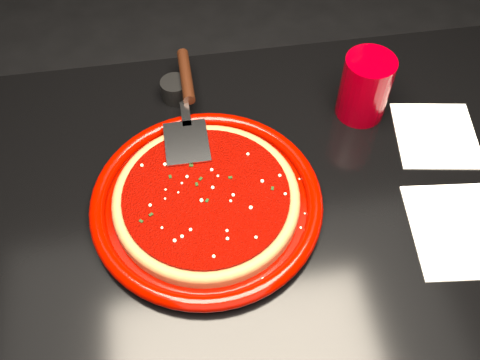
% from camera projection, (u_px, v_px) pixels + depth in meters
% --- Properties ---
extents(floor, '(4.00, 4.00, 0.01)m').
position_uv_depth(floor, '(253.00, 358.00, 1.49)').
color(floor, black).
rests_on(floor, ground).
extents(table, '(1.20, 0.80, 0.75)m').
position_uv_depth(table, '(256.00, 304.00, 1.18)').
color(table, black).
rests_on(table, floor).
extents(plate, '(0.42, 0.42, 0.03)m').
position_uv_depth(plate, '(207.00, 201.00, 0.87)').
color(plate, '#6F0400').
rests_on(plate, table).
extents(pizza_crust, '(0.34, 0.34, 0.02)m').
position_uv_depth(pizza_crust, '(206.00, 200.00, 0.87)').
color(pizza_crust, brown).
rests_on(pizza_crust, plate).
extents(pizza_crust_rim, '(0.34, 0.34, 0.02)m').
position_uv_depth(pizza_crust_rim, '(206.00, 197.00, 0.86)').
color(pizza_crust_rim, brown).
rests_on(pizza_crust_rim, plate).
extents(pizza_sauce, '(0.30, 0.30, 0.01)m').
position_uv_depth(pizza_sauce, '(206.00, 195.00, 0.86)').
color(pizza_sauce, '#710400').
rests_on(pizza_sauce, plate).
extents(parmesan_dusting, '(0.26, 0.26, 0.01)m').
position_uv_depth(parmesan_dusting, '(206.00, 193.00, 0.85)').
color(parmesan_dusting, beige).
rests_on(parmesan_dusting, plate).
extents(basil_flecks, '(0.24, 0.24, 0.00)m').
position_uv_depth(basil_flecks, '(206.00, 193.00, 0.85)').
color(basil_flecks, black).
rests_on(basil_flecks, plate).
extents(pizza_server, '(0.09, 0.32, 0.02)m').
position_uv_depth(pizza_server, '(187.00, 105.00, 0.95)').
color(pizza_server, silver).
rests_on(pizza_server, plate).
extents(cup, '(0.12, 0.12, 0.13)m').
position_uv_depth(cup, '(365.00, 87.00, 0.96)').
color(cup, '#8F000B').
rests_on(cup, table).
extents(napkin_a, '(0.19, 0.19, 0.00)m').
position_uv_depth(napkin_a, '(466.00, 230.00, 0.86)').
color(napkin_a, white).
rests_on(napkin_a, table).
extents(napkin_b, '(0.17, 0.18, 0.00)m').
position_uv_depth(napkin_b, '(436.00, 135.00, 0.97)').
color(napkin_b, white).
rests_on(napkin_b, table).
extents(ramekin, '(0.06, 0.06, 0.04)m').
position_uv_depth(ramekin, '(175.00, 90.00, 1.01)').
color(ramekin, black).
rests_on(ramekin, table).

